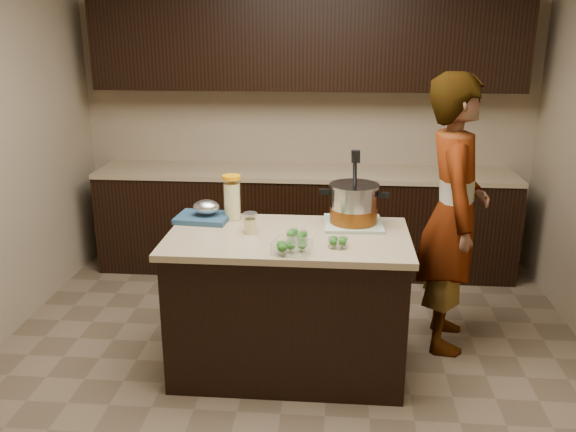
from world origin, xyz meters
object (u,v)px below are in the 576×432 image
island (288,303)px  lemonade_pitcher (232,199)px  stock_pot (354,206)px  person (453,215)px

island → lemonade_pitcher: lemonade_pitcher is taller
stock_pot → lemonade_pitcher: bearing=-177.0°
island → lemonade_pitcher: 0.76m
person → stock_pot: bearing=113.0°
person → lemonade_pitcher: bearing=100.8°
island → lemonade_pitcher: (-0.39, 0.29, 0.58)m
stock_pot → lemonade_pitcher: (-0.78, 0.06, 0.01)m
stock_pot → person: person is taller
island → stock_pot: bearing=29.8°
stock_pot → person: bearing=25.9°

